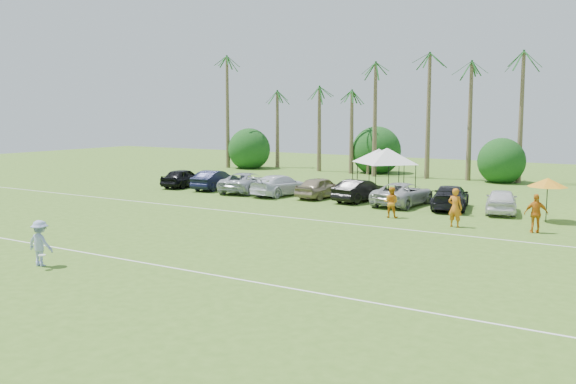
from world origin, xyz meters
The scene contains 29 objects.
ground centered at (0.00, 0.00, 0.00)m, with size 120.00×120.00×0.00m, color #446C20.
field_lines centered at (0.00, 8.00, 0.01)m, with size 80.00×12.10×0.01m.
palm_tree_0 centered at (-22.00, 38.00, 7.48)m, with size 2.40×2.40×8.90m.
palm_tree_1 centered at (-17.00, 38.00, 8.35)m, with size 2.40×2.40×9.90m.
palm_tree_2 centered at (-12.00, 38.00, 9.21)m, with size 2.40×2.40×10.90m.
palm_tree_3 centered at (-8.00, 38.00, 10.06)m, with size 2.40×2.40×11.90m.
palm_tree_4 centered at (-4.00, 38.00, 7.48)m, with size 2.40×2.40×8.90m.
palm_tree_5 centered at (0.00, 38.00, 8.35)m, with size 2.40×2.40×9.90m.
palm_tree_6 centered at (4.00, 38.00, 9.21)m, with size 2.40×2.40×10.90m.
palm_tree_7 centered at (8.00, 38.00, 10.06)m, with size 2.40×2.40×11.90m.
bush_tree_0 centered at (-19.00, 39.00, 1.80)m, with size 4.00×4.00×4.00m.
bush_tree_1 centered at (-6.00, 39.00, 1.80)m, with size 4.00×4.00×4.00m.
bush_tree_2 centered at (6.00, 39.00, 1.80)m, with size 4.00×4.00×4.00m.
sideline_player_a centered at (9.17, 16.02, 1.00)m, with size 0.73×0.48×1.99m, color #CE6916.
sideline_player_b centered at (5.28, 16.98, 0.85)m, with size 0.83×0.65×1.71m, color orange.
sideline_player_c centered at (12.97, 16.58, 0.95)m, with size 1.11×0.46×1.89m, color orange.
canopy_tent_left centered at (-0.42, 27.97, 3.05)m, with size 4.40×4.40×3.56m.
canopy_tent_right centered at (1.14, 25.87, 3.27)m, with size 4.71×4.71×3.82m.
market_umbrella centered at (12.79, 20.17, 2.10)m, with size 2.10×2.10×2.34m.
frisbee_player centered at (-1.58, -0.42, 0.88)m, with size 1.26×0.86×1.76m.
parked_car_0 centered at (-13.84, 21.55, 0.72)m, with size 1.69×4.21×1.43m, color black.
parked_car_1 centered at (-10.85, 21.69, 0.72)m, with size 1.52×4.35×1.43m, color black.
parked_car_2 centered at (-7.87, 21.63, 0.72)m, with size 2.38×5.16×1.43m, color #A8AEB8.
parked_car_3 centered at (-4.88, 21.48, 0.72)m, with size 2.01×4.94×1.43m, color white.
parked_car_4 centered at (-1.90, 21.86, 0.72)m, with size 1.69×4.21×1.43m, color gray.
parked_car_5 centered at (1.09, 21.73, 0.72)m, with size 1.52×4.35×1.43m, color black.
parked_car_6 centered at (4.07, 21.66, 0.72)m, with size 2.38×5.16×1.43m, color #ACACAE.
parked_car_7 centered at (7.06, 21.75, 0.72)m, with size 2.01×4.94×1.43m, color black.
parked_car_8 centered at (10.04, 21.78, 0.72)m, with size 1.69×4.21×1.43m, color white.
Camera 1 is at (19.11, -15.59, 5.90)m, focal length 40.00 mm.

